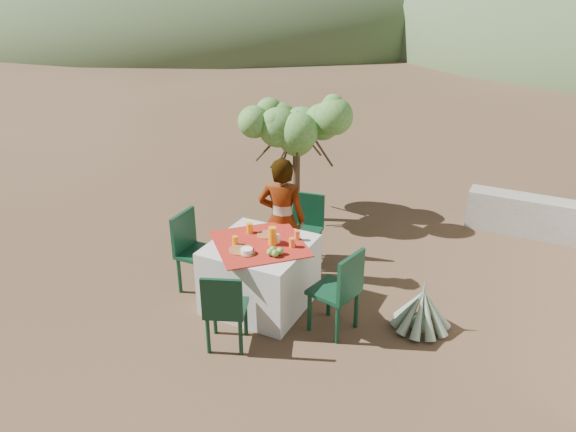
# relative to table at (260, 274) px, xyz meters

# --- Properties ---
(ground) EXTENTS (160.00, 160.00, 0.00)m
(ground) POSITION_rel_table_xyz_m (-0.63, -0.17, -0.38)
(ground) COLOR #3B2C1B
(ground) RESTS_ON ground
(table) EXTENTS (1.30, 1.30, 0.76)m
(table) POSITION_rel_table_xyz_m (0.00, 0.00, 0.00)
(table) COLOR beige
(table) RESTS_ON ground
(chair_far) EXTENTS (0.46, 0.46, 0.89)m
(chair_far) POSITION_rel_table_xyz_m (0.02, 1.14, 0.11)
(chair_far) COLOR black
(chair_far) RESTS_ON ground
(chair_near) EXTENTS (0.51, 0.51, 0.86)m
(chair_near) POSITION_rel_table_xyz_m (0.09, -0.86, 0.10)
(chair_near) COLOR black
(chair_near) RESTS_ON ground
(chair_left) EXTENTS (0.44, 0.44, 0.94)m
(chair_left) POSITION_rel_table_xyz_m (-0.86, -0.04, 0.14)
(chair_left) COLOR black
(chair_left) RESTS_ON ground
(chair_right) EXTENTS (0.51, 0.51, 0.93)m
(chair_right) POSITION_rel_table_xyz_m (0.98, -0.10, 0.14)
(chair_right) COLOR black
(chair_right) RESTS_ON ground
(person) EXTENTS (0.64, 0.50, 1.53)m
(person) POSITION_rel_table_xyz_m (-0.05, 0.63, 0.38)
(person) COLOR #8C6651
(person) RESTS_ON ground
(shrub_tree) EXTENTS (1.41, 1.39, 1.66)m
(shrub_tree) POSITION_rel_table_xyz_m (-0.59, 2.28, 0.93)
(shrub_tree) COLOR #433121
(shrub_tree) RESTS_ON ground
(agave) EXTENTS (0.62, 0.63, 0.66)m
(agave) POSITION_rel_table_xyz_m (1.73, 0.34, -0.16)
(agave) COLOR gray
(agave) RESTS_ON ground
(stone_wall) EXTENTS (2.60, 0.35, 0.55)m
(stone_wall) POSITION_rel_table_xyz_m (2.97, 3.23, -0.10)
(stone_wall) COLOR gray
(stone_wall) RESTS_ON ground
(hill_near_left) EXTENTS (40.00, 40.00, 16.00)m
(hill_near_left) POSITION_rel_table_xyz_m (-18.63, 29.83, -0.38)
(hill_near_left) COLOR #39502D
(hill_near_left) RESTS_ON ground
(hill_far_center) EXTENTS (60.00, 60.00, 24.00)m
(hill_far_center) POSITION_rel_table_xyz_m (-4.63, 51.83, -0.38)
(hill_far_center) COLOR slate
(hill_far_center) RESTS_ON ground
(plate_far) EXTENTS (0.22, 0.22, 0.01)m
(plate_far) POSITION_rel_table_xyz_m (-0.02, 0.20, 0.39)
(plate_far) COLOR brown
(plate_far) RESTS_ON table
(plate_near) EXTENTS (0.26, 0.26, 0.01)m
(plate_near) POSITION_rel_table_xyz_m (-0.09, -0.24, 0.39)
(plate_near) COLOR brown
(plate_near) RESTS_ON table
(glass_far) EXTENTS (0.07, 0.07, 0.12)m
(glass_far) POSITION_rel_table_xyz_m (-0.22, 0.17, 0.44)
(glass_far) COLOR orange
(glass_far) RESTS_ON table
(glass_near) EXTENTS (0.06, 0.06, 0.10)m
(glass_near) POSITION_rel_table_xyz_m (-0.21, -0.15, 0.43)
(glass_near) COLOR orange
(glass_near) RESTS_ON table
(juice_pitcher) EXTENTS (0.09, 0.09, 0.20)m
(juice_pitcher) POSITION_rel_table_xyz_m (0.14, 0.04, 0.48)
(juice_pitcher) COLOR orange
(juice_pitcher) RESTS_ON table
(bowl_plate) EXTENTS (0.18, 0.18, 0.01)m
(bowl_plate) POSITION_rel_table_xyz_m (-0.00, -0.27, 0.39)
(bowl_plate) COLOR brown
(bowl_plate) RESTS_ON table
(white_bowl) EXTENTS (0.12, 0.12, 0.05)m
(white_bowl) POSITION_rel_table_xyz_m (-0.00, -0.27, 0.42)
(white_bowl) COLOR white
(white_bowl) RESTS_ON bowl_plate
(jar_left) EXTENTS (0.06, 0.06, 0.10)m
(jar_left) POSITION_rel_table_xyz_m (0.35, 0.08, 0.43)
(jar_left) COLOR orange
(jar_left) RESTS_ON table
(jar_right) EXTENTS (0.06, 0.06, 0.10)m
(jar_right) POSITION_rel_table_xyz_m (0.32, 0.27, 0.43)
(jar_right) COLOR orange
(jar_right) RESTS_ON table
(napkin_holder) EXTENTS (0.08, 0.07, 0.10)m
(napkin_holder) POSITION_rel_table_xyz_m (0.15, 0.10, 0.43)
(napkin_holder) COLOR white
(napkin_holder) RESTS_ON table
(fruit_cluster) EXTENTS (0.16, 0.15, 0.08)m
(fruit_cluster) POSITION_rel_table_xyz_m (0.27, -0.17, 0.42)
(fruit_cluster) COLOR olive
(fruit_cluster) RESTS_ON table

